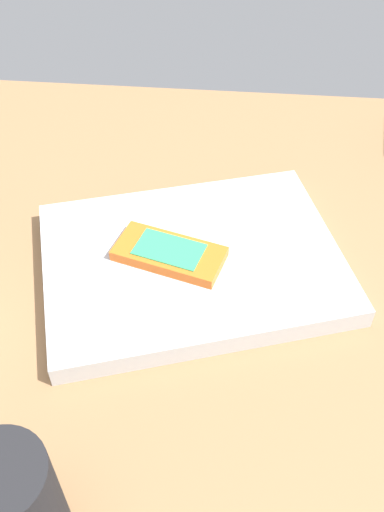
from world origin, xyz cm
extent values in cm
cube|color=olive|center=(0.00, 0.00, 1.50)|extent=(120.00, 80.00, 3.00)
cube|color=#B7BABC|center=(6.87, -1.74, 4.15)|extent=(36.48, 31.35, 2.31)
cube|color=orange|center=(9.16, -0.98, 5.89)|extent=(12.27, 8.14, 1.18)
cube|color=#33A566|center=(9.16, -0.98, 6.55)|extent=(7.84, 5.86, 0.14)
cylinder|color=black|center=(16.39, 26.45, 8.24)|extent=(6.56, 6.56, 10.48)
camera|label=1|loc=(2.85, 40.37, 47.81)|focal=40.04mm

